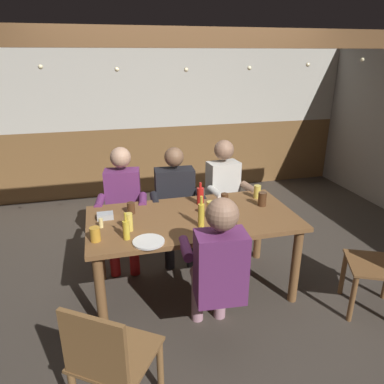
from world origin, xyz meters
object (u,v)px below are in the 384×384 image
table_candle (101,223)px  pint_glass_0 (95,234)px  person_3 (218,266)px  plate_0 (149,242)px  pint_glass_1 (262,199)px  pint_glass_5 (211,209)px  pint_glass_6 (131,208)px  pint_glass_4 (232,221)px  bottle_1 (200,196)px  dining_table (193,227)px  pint_glass_3 (129,222)px  condiment_caddy (105,216)px  chair_empty_near_right (109,361)px  pint_glass_7 (224,202)px  person_0 (123,203)px  person_2 (226,193)px  bottle_2 (201,215)px  person_1 (176,199)px  bottle_0 (126,229)px  pint_glass_2 (257,192)px

table_candle → pint_glass_0: 0.23m
person_3 → plate_0: (-0.45, 0.33, 0.09)m
pint_glass_1 → pint_glass_5: (-0.55, -0.12, 0.01)m
pint_glass_1 → pint_glass_6: (-1.22, 0.14, -0.02)m
pint_glass_4 → bottle_1: bearing=104.1°
dining_table → table_candle: bearing=-178.9°
pint_glass_3 → condiment_caddy: bearing=122.9°
chair_empty_near_right → pint_glass_7: bearing=82.4°
pint_glass_1 → pint_glass_3: pint_glass_3 is taller
table_candle → pint_glass_4: (1.07, -0.25, 0.01)m
chair_empty_near_right → plate_0: chair_empty_near_right is taller
plate_0 → pint_glass_7: size_ratio=1.57×
person_0 → person_2: bearing=-172.1°
pint_glass_6 → bottle_1: bearing=3.9°
person_2 → person_3: 1.49m
person_0 → condiment_caddy: person_0 is taller
plate_0 → bottle_2: 0.50m
dining_table → pint_glass_7: pint_glass_7 is taller
plate_0 → person_3: bearing=-35.7°
person_0 → plate_0: size_ratio=5.06×
pint_glass_3 → pint_glass_6: (0.05, 0.34, -0.02)m
dining_table → condiment_caddy: 0.78m
pint_glass_0 → bottle_2: bearing=2.1°
table_candle → pint_glass_6: bearing=39.7°
person_0 → person_3: 1.51m
pint_glass_4 → person_1: bearing=106.0°
condiment_caddy → pint_glass_4: size_ratio=1.35×
bottle_2 → bottle_0: bearing=-174.5°
person_0 → condiment_caddy: size_ratio=8.92×
dining_table → plate_0: 0.59m
person_0 → bottle_0: person_0 is taller
plate_0 → bottle_1: (0.59, 0.63, 0.08)m
bottle_1 → pint_glass_5: bottle_1 is taller
pint_glass_0 → pint_glass_2: (1.58, 0.51, 0.01)m
bottle_2 → pint_glass_2: bearing=33.6°
plate_0 → pint_glass_7: bearing=30.4°
bottle_2 → pint_glass_4: bottle_2 is taller
pint_glass_5 → pint_glass_6: bearing=159.1°
chair_empty_near_right → table_candle: chair_empty_near_right is taller
plate_0 → bottle_0: size_ratio=1.10×
chair_empty_near_right → pint_glass_1: (1.50, 1.24, 0.36)m
dining_table → bottle_1: (0.14, 0.25, 0.19)m
person_2 → bottle_1: 0.63m
bottle_0 → pint_glass_4: size_ratio=2.16×
pint_glass_1 → pint_glass_7: size_ratio=0.85×
person_0 → pint_glass_4: 1.28m
pint_glass_4 → person_0: bearing=131.0°
condiment_caddy → pint_glass_2: (1.49, 0.11, 0.04)m
dining_table → pint_glass_0: size_ratio=16.21×
person_1 → pint_glass_7: size_ratio=7.71×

